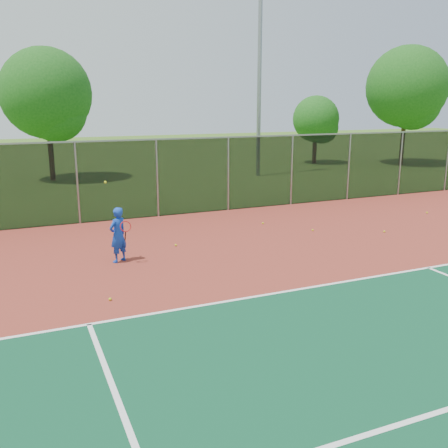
# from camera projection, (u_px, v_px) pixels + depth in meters

# --- Properties ---
(court_apron) EXTENTS (30.00, 20.00, 0.02)m
(court_apron) POSITION_uv_depth(u_px,v_px,m) (396.00, 292.00, 11.86)
(court_apron) COLOR maroon
(court_apron) RESTS_ON ground
(fence_back) EXTENTS (30.00, 0.06, 3.03)m
(fence_back) POSITION_uv_depth(u_px,v_px,m) (228.00, 173.00, 20.42)
(fence_back) COLOR black
(fence_back) RESTS_ON court_apron
(tennis_player) EXTENTS (0.68, 0.72, 2.30)m
(tennis_player) POSITION_uv_depth(u_px,v_px,m) (118.00, 235.00, 13.88)
(tennis_player) COLOR #133FB8
(tennis_player) RESTS_ON court_apron
(practice_ball_0) EXTENTS (0.07, 0.07, 0.07)m
(practice_ball_0) POSITION_uv_depth(u_px,v_px,m) (427.00, 213.00, 20.12)
(practice_ball_0) COLOR #C5CD17
(practice_ball_0) RESTS_ON court_apron
(practice_ball_1) EXTENTS (0.07, 0.07, 0.07)m
(practice_ball_1) POSITION_uv_depth(u_px,v_px,m) (176.00, 245.00, 15.56)
(practice_ball_1) COLOR #C5CD17
(practice_ball_1) RESTS_ON court_apron
(practice_ball_2) EXTENTS (0.07, 0.07, 0.07)m
(practice_ball_2) POSITION_uv_depth(u_px,v_px,m) (263.00, 223.00, 18.36)
(practice_ball_2) COLOR #C5CD17
(practice_ball_2) RESTS_ON court_apron
(practice_ball_3) EXTENTS (0.07, 0.07, 0.07)m
(practice_ball_3) POSITION_uv_depth(u_px,v_px,m) (313.00, 230.00, 17.38)
(practice_ball_3) COLOR #C5CD17
(practice_ball_3) RESTS_ON court_apron
(practice_ball_5) EXTENTS (0.07, 0.07, 0.07)m
(practice_ball_5) POSITION_uv_depth(u_px,v_px,m) (110.00, 299.00, 11.30)
(practice_ball_5) COLOR #C5CD17
(practice_ball_5) RESTS_ON court_apron
(practice_ball_6) EXTENTS (0.07, 0.07, 0.07)m
(practice_ball_6) POSITION_uv_depth(u_px,v_px,m) (384.00, 231.00, 17.19)
(practice_ball_6) COLOR #C5CD17
(practice_ball_6) RESTS_ON court_apron
(floodlight_n) EXTENTS (0.90, 0.40, 12.79)m
(floodlight_n) POSITION_uv_depth(u_px,v_px,m) (260.00, 53.00, 28.84)
(floodlight_n) COLOR gray
(floodlight_n) RESTS_ON ground
(tree_back_left) EXTENTS (5.02, 5.02, 7.37)m
(tree_back_left) POSITION_uv_depth(u_px,v_px,m) (48.00, 98.00, 27.62)
(tree_back_left) COLOR #352113
(tree_back_left) RESTS_ON ground
(tree_back_mid) EXTENTS (3.31, 3.31, 4.86)m
(tree_back_mid) POSITION_uv_depth(u_px,v_px,m) (317.00, 121.00, 35.91)
(tree_back_mid) COLOR #352113
(tree_back_mid) RESTS_ON ground
(tree_back_right) EXTENTS (5.61, 5.61, 8.24)m
(tree_back_right) POSITION_uv_depth(u_px,v_px,m) (409.00, 90.00, 34.73)
(tree_back_right) COLOR #352113
(tree_back_right) RESTS_ON ground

